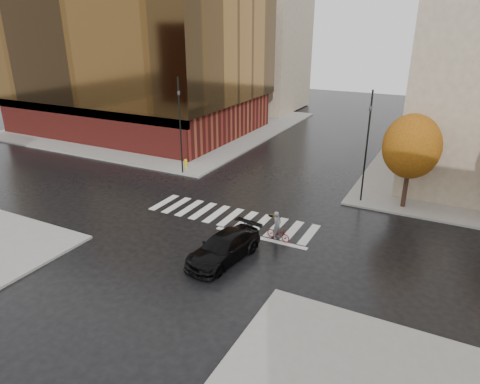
{
  "coord_description": "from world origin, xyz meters",
  "views": [
    {
      "loc": [
        12.49,
        -22.31,
        12.15
      ],
      "look_at": [
        0.76,
        0.37,
        2.0
      ],
      "focal_mm": 32.0,
      "sensor_mm": 36.0,
      "label": 1
    }
  ],
  "objects_px": {
    "traffic_light_ne": "(367,139)",
    "sedan": "(224,248)",
    "cyclist": "(278,230)",
    "traffic_light_nw": "(180,119)",
    "fire_hydrant": "(186,163)"
  },
  "relations": [
    {
      "from": "traffic_light_nw",
      "to": "traffic_light_ne",
      "type": "bearing_deg",
      "value": 91.18
    },
    {
      "from": "sedan",
      "to": "cyclist",
      "type": "distance_m",
      "value": 3.92
    },
    {
      "from": "cyclist",
      "to": "fire_hydrant",
      "type": "distance_m",
      "value": 15.02
    },
    {
      "from": "traffic_light_ne",
      "to": "traffic_light_nw",
      "type": "bearing_deg",
      "value": 24.16
    },
    {
      "from": "cyclist",
      "to": "traffic_light_ne",
      "type": "xyz_separation_m",
      "value": [
        3.12,
        8.11,
        4.1
      ]
    },
    {
      "from": "cyclist",
      "to": "fire_hydrant",
      "type": "bearing_deg",
      "value": 68.15
    },
    {
      "from": "sedan",
      "to": "traffic_light_ne",
      "type": "xyz_separation_m",
      "value": [
        4.85,
        11.63,
        3.98
      ]
    },
    {
      "from": "traffic_light_ne",
      "to": "fire_hydrant",
      "type": "xyz_separation_m",
      "value": [
        -15.49,
        0.41,
        -4.13
      ]
    },
    {
      "from": "traffic_light_nw",
      "to": "fire_hydrant",
      "type": "bearing_deg",
      "value": -160.1
    },
    {
      "from": "sedan",
      "to": "traffic_light_nw",
      "type": "xyz_separation_m",
      "value": [
        -10.15,
        10.82,
        4.06
      ]
    },
    {
      "from": "traffic_light_ne",
      "to": "cyclist",
      "type": "bearing_deg",
      "value": 90.02
    },
    {
      "from": "sedan",
      "to": "traffic_light_nw",
      "type": "height_order",
      "value": "traffic_light_nw"
    },
    {
      "from": "traffic_light_ne",
      "to": "sedan",
      "type": "bearing_deg",
      "value": 88.43
    },
    {
      "from": "traffic_light_ne",
      "to": "fire_hydrant",
      "type": "bearing_deg",
      "value": 19.55
    },
    {
      "from": "fire_hydrant",
      "to": "sedan",
      "type": "bearing_deg",
      "value": -48.53
    }
  ]
}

